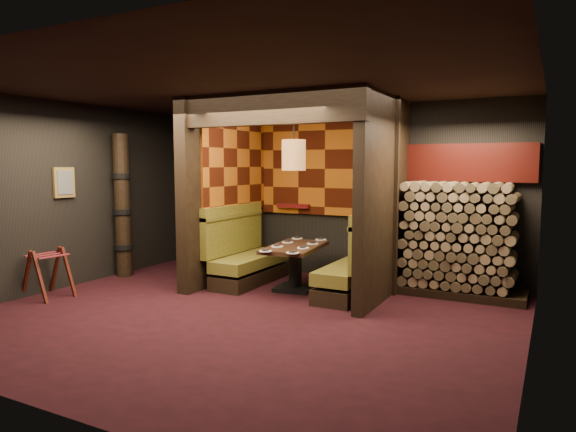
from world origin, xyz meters
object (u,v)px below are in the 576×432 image
at_px(booth_bench_left, 245,258).
at_px(pendant_lamp, 294,155).
at_px(dining_table, 295,261).
at_px(luggage_rack, 48,271).
at_px(booth_bench_right, 357,269).
at_px(totem_column, 122,207).
at_px(firewood_stack, 464,240).

xyz_separation_m(booth_bench_left, pendant_lamp, (0.94, -0.13, 1.63)).
relative_size(dining_table, luggage_rack, 1.84).
bearing_deg(luggage_rack, booth_bench_right, 28.19).
bearing_deg(luggage_rack, totem_column, 92.97).
distance_m(booth_bench_right, luggage_rack, 4.43).
bearing_deg(booth_bench_left, dining_table, -5.03).
bearing_deg(totem_column, booth_bench_right, 7.86).
height_order(luggage_rack, totem_column, totem_column).
xyz_separation_m(booth_bench_right, totem_column, (-3.98, -0.55, 0.79)).
relative_size(dining_table, totem_column, 0.57).
bearing_deg(luggage_rack, booth_bench_left, 46.16).
bearing_deg(dining_table, booth_bench_left, 174.97).
distance_m(totem_column, firewood_stack, 5.49).
distance_m(dining_table, firewood_stack, 2.46).
distance_m(booth_bench_left, pendant_lamp, 1.89).
bearing_deg(dining_table, luggage_rack, -145.77).
relative_size(pendant_lamp, totem_column, 0.44).
relative_size(booth_bench_right, totem_column, 0.67).
relative_size(pendant_lamp, luggage_rack, 1.41).
bearing_deg(luggage_rack, firewood_stack, 27.98).
xyz_separation_m(booth_bench_left, totem_column, (-2.09, -0.55, 0.79)).
bearing_deg(dining_table, firewood_stack, 18.78).
relative_size(luggage_rack, totem_column, 0.31).
height_order(totem_column, firewood_stack, totem_column).
height_order(booth_bench_left, dining_table, booth_bench_left).
bearing_deg(luggage_rack, pendant_lamp, 33.56).
height_order(pendant_lamp, totem_column, pendant_lamp).
height_order(booth_bench_right, luggage_rack, booth_bench_right).
xyz_separation_m(dining_table, luggage_rack, (-2.95, -2.01, -0.08)).
xyz_separation_m(dining_table, totem_column, (-3.03, -0.47, 0.74)).
bearing_deg(booth_bench_right, totem_column, -172.14).
height_order(pendant_lamp, firewood_stack, pendant_lamp).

